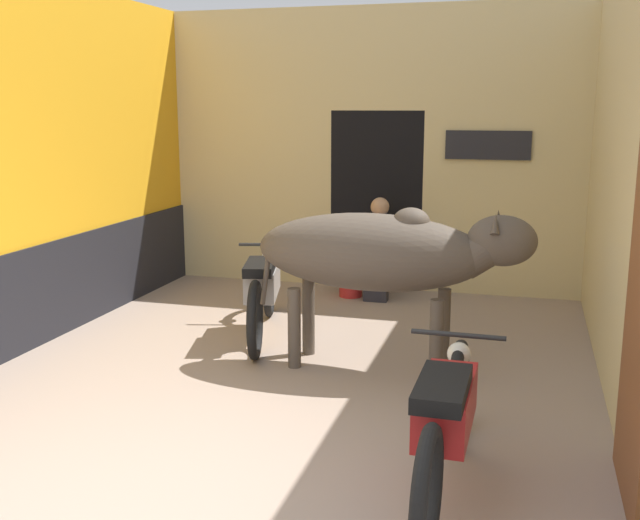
{
  "coord_description": "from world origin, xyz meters",
  "views": [
    {
      "loc": [
        1.82,
        -3.18,
        2.16
      ],
      "look_at": [
        0.24,
        2.48,
        0.95
      ],
      "focal_mm": 42.0,
      "sensor_mm": 36.0,
      "label": 1
    }
  ],
  "objects_px": {
    "shopkeeper_seated": "(379,246)",
    "motorcycle_near": "(446,418)",
    "cow": "(383,253)",
    "motorcycle_far": "(263,289)",
    "plastic_stool": "(351,278)"
  },
  "relations": [
    {
      "from": "shopkeeper_seated",
      "to": "motorcycle_near",
      "type": "bearing_deg",
      "value": -73.87
    },
    {
      "from": "cow",
      "to": "motorcycle_near",
      "type": "distance_m",
      "value": 2.14
    },
    {
      "from": "shopkeeper_seated",
      "to": "motorcycle_far",
      "type": "bearing_deg",
      "value": -115.03
    },
    {
      "from": "motorcycle_far",
      "to": "plastic_stool",
      "type": "bearing_deg",
      "value": 74.72
    },
    {
      "from": "motorcycle_near",
      "to": "motorcycle_far",
      "type": "distance_m",
      "value": 3.25
    },
    {
      "from": "plastic_stool",
      "to": "motorcycle_far",
      "type": "bearing_deg",
      "value": -105.28
    },
    {
      "from": "motorcycle_near",
      "to": "shopkeeper_seated",
      "type": "height_order",
      "value": "shopkeeper_seated"
    },
    {
      "from": "motorcycle_far",
      "to": "shopkeeper_seated",
      "type": "relative_size",
      "value": 1.75
    },
    {
      "from": "cow",
      "to": "shopkeeper_seated",
      "type": "height_order",
      "value": "cow"
    },
    {
      "from": "cow",
      "to": "motorcycle_near",
      "type": "height_order",
      "value": "cow"
    },
    {
      "from": "cow",
      "to": "shopkeeper_seated",
      "type": "bearing_deg",
      "value": 101.93
    },
    {
      "from": "motorcycle_far",
      "to": "plastic_stool",
      "type": "xyz_separation_m",
      "value": [
        0.46,
        1.7,
        -0.25
      ]
    },
    {
      "from": "motorcycle_near",
      "to": "shopkeeper_seated",
      "type": "xyz_separation_m",
      "value": [
        -1.23,
        4.24,
        0.15
      ]
    },
    {
      "from": "cow",
      "to": "plastic_stool",
      "type": "bearing_deg",
      "value": 109.3
    },
    {
      "from": "motorcycle_near",
      "to": "motorcycle_far",
      "type": "bearing_deg",
      "value": 128.24
    }
  ]
}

